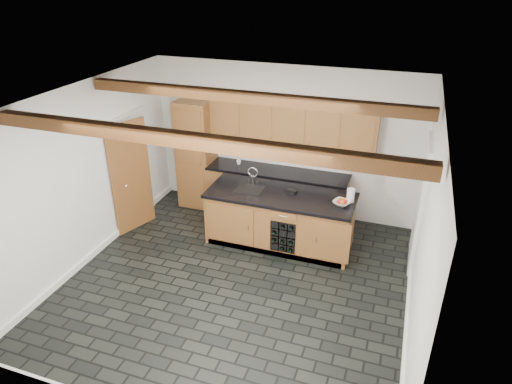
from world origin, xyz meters
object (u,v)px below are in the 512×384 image
at_px(fruit_bowl, 342,203).
at_px(kitchen_scale, 291,191).
at_px(island, 280,219).
at_px(paper_towel, 351,195).

bearing_deg(fruit_bowl, kitchen_scale, 169.29).
bearing_deg(kitchen_scale, island, -118.63).
bearing_deg(paper_towel, island, -173.32).
height_order(kitchen_scale, paper_towel, paper_towel).
bearing_deg(island, fruit_bowl, -1.37).
height_order(kitchen_scale, fruit_bowl, fruit_bowl).
xyz_separation_m(island, kitchen_scale, (0.14, 0.14, 0.49)).
relative_size(kitchen_scale, paper_towel, 0.94).
relative_size(island, fruit_bowl, 9.43).
relative_size(kitchen_scale, fruit_bowl, 0.78).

